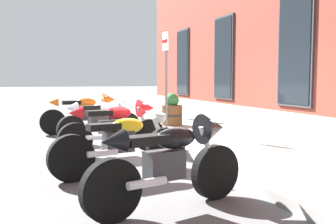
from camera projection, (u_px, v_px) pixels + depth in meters
name	position (u px, v px, depth m)	size (l,w,h in m)	color
ground_plane	(173.00, 151.00, 7.90)	(140.00, 140.00, 0.00)	#4C4C4F
sidewalk	(237.00, 144.00, 8.36)	(26.71, 2.89, 0.14)	gray
lane_stripe	(1.00, 162.00, 6.87)	(26.71, 0.12, 0.01)	silver
motorcycle_orange_sport	(86.00, 112.00, 10.45)	(0.62, 2.20, 1.08)	black
motorcycle_white_sport	(103.00, 117.00, 9.17)	(0.79, 2.03, 1.04)	black
motorcycle_red_sport	(117.00, 125.00, 7.57)	(0.64, 2.15, 1.05)	black
motorcycle_yellow_naked	(123.00, 144.00, 5.91)	(0.72, 2.20, 0.93)	black
motorcycle_black_sport	(174.00, 159.00, 4.37)	(0.78, 2.02, 1.05)	black
parking_sign	(166.00, 67.00, 9.55)	(0.36, 0.07, 2.48)	#4C4C51
barrel_planter	(172.00, 112.00, 11.13)	(0.62, 0.62, 0.91)	brown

